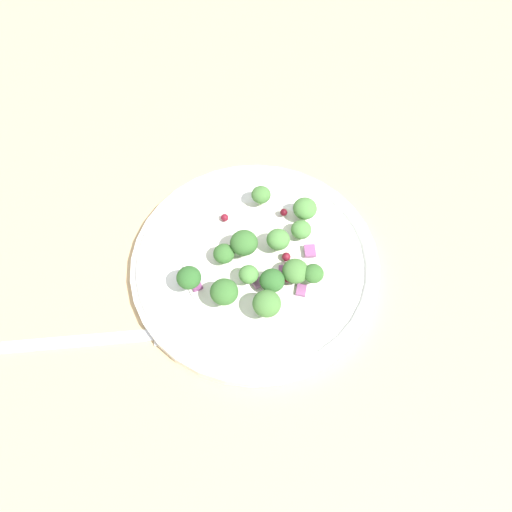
{
  "coord_description": "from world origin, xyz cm",
  "views": [
    {
      "loc": [
        -17.7,
        -23.7,
        50.42
      ],
      "look_at": [
        -2.82,
        -0.19,
        2.7
      ],
      "focal_mm": 38.0,
      "sensor_mm": 36.0,
      "label": 1
    }
  ],
  "objects_px": {
    "fork": "(108,338)",
    "broccoli_floret_2": "(189,278)",
    "broccoli_floret_0": "(272,281)",
    "plate": "(256,265)",
    "broccoli_floret_1": "(224,254)"
  },
  "relations": [
    {
      "from": "broccoli_floret_1",
      "to": "fork",
      "type": "xyz_separation_m",
      "value": [
        -0.14,
        -0.01,
        -0.02
      ]
    },
    {
      "from": "fork",
      "to": "broccoli_floret_2",
      "type": "bearing_deg",
      "value": -0.17
    },
    {
      "from": "plate",
      "to": "broccoli_floret_2",
      "type": "relative_size",
      "value": 10.46
    },
    {
      "from": "plate",
      "to": "fork",
      "type": "height_order",
      "value": "plate"
    },
    {
      "from": "broccoli_floret_0",
      "to": "fork",
      "type": "xyz_separation_m",
      "value": [
        -0.16,
        0.04,
        -0.03
      ]
    },
    {
      "from": "broccoli_floret_0",
      "to": "broccoli_floret_2",
      "type": "xyz_separation_m",
      "value": [
        -0.07,
        0.04,
        0.01
      ]
    },
    {
      "from": "broccoli_floret_1",
      "to": "broccoli_floret_2",
      "type": "relative_size",
      "value": 0.89
    },
    {
      "from": "broccoli_floret_0",
      "to": "fork",
      "type": "height_order",
      "value": "broccoli_floret_0"
    },
    {
      "from": "broccoli_floret_2",
      "to": "plate",
      "type": "bearing_deg",
      "value": -8.15
    },
    {
      "from": "plate",
      "to": "broccoli_floret_0",
      "type": "xyz_separation_m",
      "value": [
        -0.0,
        -0.03,
        0.02
      ]
    },
    {
      "from": "plate",
      "to": "broccoli_floret_2",
      "type": "xyz_separation_m",
      "value": [
        -0.07,
        0.01,
        0.03
      ]
    },
    {
      "from": "broccoli_floret_0",
      "to": "broccoli_floret_1",
      "type": "bearing_deg",
      "value": 114.35
    },
    {
      "from": "broccoli_floret_0",
      "to": "broccoli_floret_1",
      "type": "distance_m",
      "value": 0.06
    },
    {
      "from": "broccoli_floret_1",
      "to": "plate",
      "type": "bearing_deg",
      "value": -36.54
    },
    {
      "from": "broccoli_floret_0",
      "to": "fork",
      "type": "relative_size",
      "value": 0.15
    }
  ]
}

